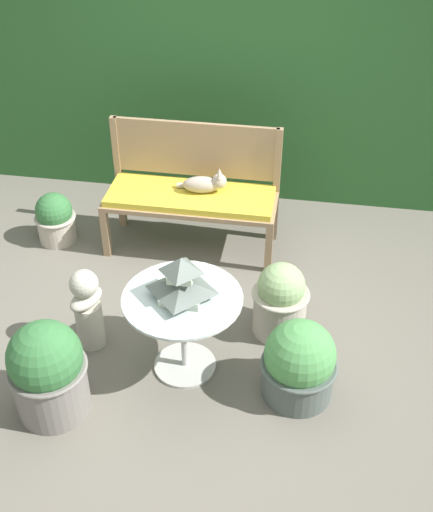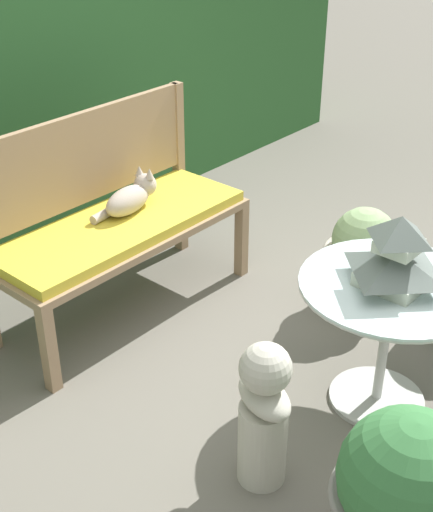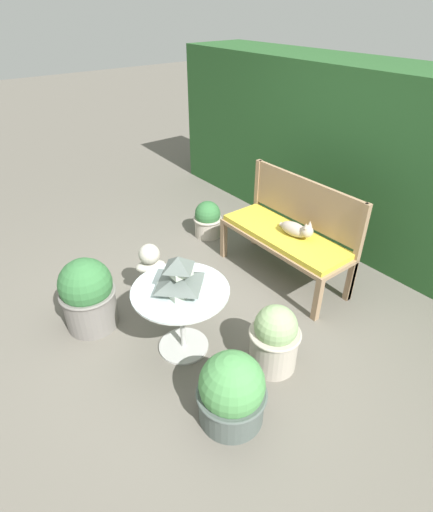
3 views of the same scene
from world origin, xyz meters
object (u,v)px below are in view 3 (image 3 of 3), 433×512
object	(u,v)px
garden_bench	(284,239)
garden_bust	(151,273)
patio_table	(181,302)
potted_plant_hedge_corner	(232,392)
pagoda_birdhouse	(179,276)
potted_plant_bench_left	(275,339)
potted_plant_table_far	(208,219)
potted_plant_path_edge	(88,295)
cat	(297,229)

from	to	relation	value
garden_bench	garden_bust	distance (m)	1.41
patio_table	garden_bust	distance (m)	0.75
garden_bust	potted_plant_hedge_corner	distance (m)	1.53
pagoda_birdhouse	garden_bust	world-z (taller)	pagoda_birdhouse
pagoda_birdhouse	potted_plant_bench_left	bearing A→B (deg)	37.83
potted_plant_bench_left	potted_plant_hedge_corner	distance (m)	0.62
potted_plant_table_far	garden_bust	bearing A→B (deg)	-59.39
garden_bench	pagoda_birdhouse	world-z (taller)	pagoda_birdhouse
garden_bench	potted_plant_table_far	bearing A→B (deg)	-175.25
potted_plant_table_far	potted_plant_bench_left	bearing A→B (deg)	-22.68
potted_plant_bench_left	potted_plant_hedge_corner	size ratio (longest dim) A/B	1.02
garden_bench	potted_plant_path_edge	xyz separation A→B (m)	(-0.53, -1.95, -0.13)
cat	pagoda_birdhouse	size ratio (longest dim) A/B	1.23
garden_bust	potted_plant_path_edge	world-z (taller)	potted_plant_path_edge
cat	garden_bust	xyz separation A→B (m)	(-0.60, -1.37, -0.28)
garden_bench	cat	bearing A→B (deg)	20.75
garden_bust	potted_plant_table_far	world-z (taller)	garden_bust
garden_bench	potted_plant_bench_left	bearing A→B (deg)	-48.44
garden_bench	cat	xyz separation A→B (m)	(0.12, 0.04, 0.15)
patio_table	potted_plant_table_far	bearing A→B (deg)	137.09
potted_plant_bench_left	patio_table	bearing A→B (deg)	-142.17
pagoda_birdhouse	potted_plant_path_edge	world-z (taller)	pagoda_birdhouse
pagoda_birdhouse	cat	bearing A→B (deg)	94.48
pagoda_birdhouse	garden_bust	bearing A→B (deg)	170.57
potted_plant_table_far	garden_bench	bearing A→B (deg)	4.75
patio_table	potted_plant_table_far	distance (m)	1.99
garden_bench	patio_table	world-z (taller)	patio_table
garden_bench	potted_plant_path_edge	size ratio (longest dim) A/B	2.07
patio_table	potted_plant_path_edge	xyz separation A→B (m)	(-0.77, -0.51, -0.16)
potted_plant_path_edge	potted_plant_table_far	xyz separation A→B (m)	(-0.67, 1.85, -0.12)
potted_plant_hedge_corner	garden_bust	bearing A→B (deg)	171.34
potted_plant_hedge_corner	cat	bearing A→B (deg)	119.63
potted_plant_hedge_corner	potted_plant_table_far	bearing A→B (deg)	146.98
garden_bench	garden_bust	bearing A→B (deg)	-110.16
potted_plant_table_far	potted_plant_bench_left	xyz separation A→B (m)	(2.06, -0.86, 0.06)
cat	garden_bust	bearing A→B (deg)	-121.52
pagoda_birdhouse	potted_plant_table_far	distance (m)	2.04
potted_plant_table_far	potted_plant_bench_left	size ratio (longest dim) A/B	0.78
garden_bench	pagoda_birdhouse	size ratio (longest dim) A/B	4.16
garden_bench	potted_plant_hedge_corner	xyz separation A→B (m)	(1.03, -1.55, -0.20)
potted_plant_bench_left	cat	bearing A→B (deg)	126.13
garden_bust	potted_plant_path_edge	xyz separation A→B (m)	(-0.05, -0.63, 0.00)
garden_bench	potted_plant_bench_left	size ratio (longest dim) A/B	2.44
cat	patio_table	bearing A→B (deg)	-93.23
garden_bust	potted_plant_hedge_corner	xyz separation A→B (m)	(1.51, -0.23, -0.07)
garden_bench	potted_plant_table_far	distance (m)	1.24
potted_plant_path_edge	potted_plant_table_far	bearing A→B (deg)	110.02
patio_table	potted_plant_path_edge	distance (m)	0.93
potted_plant_bench_left	garden_bust	bearing A→B (deg)	-164.92
garden_bench	pagoda_birdhouse	xyz separation A→B (m)	(0.23, -1.44, 0.30)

